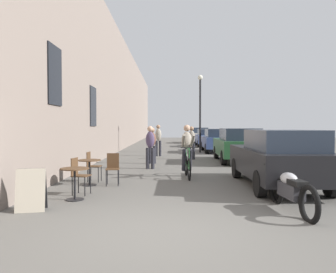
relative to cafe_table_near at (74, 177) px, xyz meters
The scene contains 20 objects.
ground_plane 3.12m from the cafe_table_near, 48.55° to the right, with size 88.00×88.00×0.00m, color #5B5954.
building_facade_left 12.29m from the cafe_table_near, 96.89° to the left, with size 0.54×68.00×8.08m.
cafe_table_near is the anchor object (origin of this frame).
cafe_chair_near_toward_street 0.60m from the cafe_table_near, 97.15° to the left, with size 0.45×0.45×0.89m.
cafe_table_mid 1.84m from the cafe_table_near, 93.38° to the left, with size 0.64×0.64×0.72m.
cafe_chair_mid_toward_street 1.99m from the cafe_table_near, 74.41° to the left, with size 0.41×0.41×0.89m.
cafe_chair_mid_toward_wall 2.50m from the cafe_table_near, 94.24° to the left, with size 0.40×0.40×0.89m.
sandwich_board_sign 1.12m from the cafe_table_near, 121.68° to the right, with size 0.61×0.47×0.84m.
cyclist_on_bicycle 4.34m from the cafe_table_near, 51.03° to the left, with size 0.52×1.76×1.74m.
pedestrian_near 5.68m from the cafe_table_near, 75.67° to the left, with size 0.34×0.25×1.67m.
pedestrian_mid 7.41m from the cafe_table_near, 79.13° to the left, with size 0.35×0.25×1.61m.
pedestrian_far 9.73m from the cafe_table_near, 70.25° to the left, with size 0.36×0.28×1.66m.
pedestrian_furthest 11.09m from the cafe_table_near, 81.92° to the left, with size 0.34×0.24×1.75m.
street_lamp 14.37m from the cafe_table_near, 73.00° to the left, with size 0.32×0.32×4.90m.
parked_car_nearest 5.36m from the cafe_table_near, 17.50° to the left, with size 1.92×4.43×1.57m.
parked_car_second 9.61m from the cafe_table_near, 56.11° to the left, with size 1.99×4.47×1.57m.
parked_car_third 14.82m from the cafe_table_near, 69.19° to the left, with size 1.85×4.25×1.50m.
parked_car_fourth 20.49m from the cafe_table_near, 75.04° to the left, with size 1.74×4.05×1.44m.
parked_car_fifth 26.10m from the cafe_table_near, 78.59° to the left, with size 1.90×4.36×1.54m.
parked_motorcycle 4.61m from the cafe_table_near, 12.43° to the right, with size 0.62×2.15×0.92m.
Camera 1 is at (0.06, -5.07, 1.66)m, focal length 35.31 mm.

